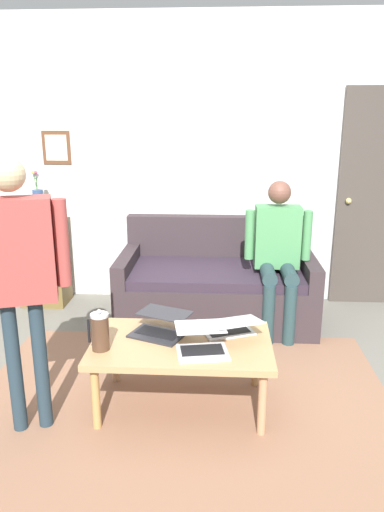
# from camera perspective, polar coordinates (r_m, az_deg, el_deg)

# --- Properties ---
(ground_plane) EXTENTS (7.68, 7.68, 0.00)m
(ground_plane) POSITION_cam_1_polar(r_m,az_deg,el_deg) (3.08, -0.69, -19.31)
(ground_plane) COLOR slate
(area_rug) EXTENTS (2.73, 2.27, 0.01)m
(area_rug) POSITION_cam_1_polar(r_m,az_deg,el_deg) (3.17, -1.35, -18.10)
(area_rug) COLOR #8B624A
(area_rug) RESTS_ON ground_plane
(back_wall) EXTENTS (7.04, 0.11, 2.70)m
(back_wall) POSITION_cam_1_polar(r_m,az_deg,el_deg) (4.72, 1.13, 10.92)
(back_wall) COLOR silver
(back_wall) RESTS_ON ground_plane
(interior_door) EXTENTS (0.82, 0.09, 2.05)m
(interior_door) POSITION_cam_1_polar(r_m,az_deg,el_deg) (4.91, 21.44, 6.18)
(interior_door) COLOR #463E38
(interior_door) RESTS_ON ground_plane
(couch) EXTENTS (1.71, 0.92, 0.88)m
(couch) POSITION_cam_1_polar(r_m,az_deg,el_deg) (4.38, 2.89, -3.58)
(couch) COLOR #352B2F
(couch) RESTS_ON ground_plane
(coffee_table) EXTENTS (1.11, 0.67, 0.45)m
(coffee_table) POSITION_cam_1_polar(r_m,az_deg,el_deg) (3.05, -1.24, -10.87)
(coffee_table) COLOR tan
(coffee_table) RESTS_ON ground_plane
(laptop_left) EXTENTS (0.42, 0.42, 0.12)m
(laptop_left) POSITION_cam_1_polar(r_m,az_deg,el_deg) (3.12, -3.85, -8.37)
(laptop_left) COLOR #28282D
(laptop_left) RESTS_ON coffee_table
(laptop_center) EXTENTS (0.35, 0.38, 0.13)m
(laptop_center) POSITION_cam_1_polar(r_m,az_deg,el_deg) (2.90, 1.15, -10.28)
(laptop_center) COLOR silver
(laptop_center) RESTS_ON coffee_table
(laptop_right) EXTENTS (0.43, 0.45, 0.14)m
(laptop_right) POSITION_cam_1_polar(r_m,az_deg,el_deg) (3.11, 4.47, -8.42)
(laptop_right) COLOR silver
(laptop_right) RESTS_ON coffee_table
(french_press) EXTENTS (0.13, 0.11, 0.26)m
(french_press) POSITION_cam_1_polar(r_m,az_deg,el_deg) (2.94, -10.82, -8.76)
(french_press) COLOR #4C3323
(french_press) RESTS_ON coffee_table
(side_shelf) EXTENTS (0.42, 0.32, 0.91)m
(side_shelf) POSITION_cam_1_polar(r_m,az_deg,el_deg) (4.89, -17.12, -0.34)
(side_shelf) COLOR brown
(side_shelf) RESTS_ON ground_plane
(flower_vase) EXTENTS (0.10, 0.10, 0.40)m
(flower_vase) POSITION_cam_1_polar(r_m,az_deg,el_deg) (4.76, -17.73, 6.59)
(flower_vase) COLOR #334C77
(flower_vase) RESTS_ON side_shelf
(person_standing) EXTENTS (0.56, 0.29, 1.59)m
(person_standing) POSITION_cam_1_polar(r_m,az_deg,el_deg) (2.77, -20.01, -0.86)
(person_standing) COLOR #243641
(person_standing) RESTS_ON ground_plane
(person_seated) EXTENTS (0.55, 0.51, 1.28)m
(person_seated) POSITION_cam_1_polar(r_m,az_deg,el_deg) (4.07, 10.12, 0.86)
(person_seated) COLOR #273E41
(person_seated) RESTS_ON ground_plane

